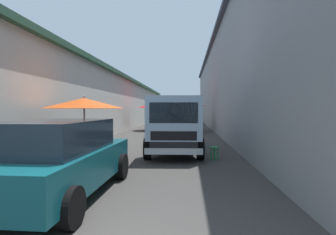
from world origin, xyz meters
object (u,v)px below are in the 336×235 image
at_px(fruit_stall_far_left, 85,111).
at_px(hatchback_car, 58,158).
at_px(fruit_stall_near_left, 190,107).
at_px(delivery_truck, 174,127).
at_px(fruit_stall_near_right, 154,108).
at_px(vendor_by_crates, 185,120).
at_px(plastic_stool, 215,150).

bearing_deg(fruit_stall_far_left, hatchback_car, -167.08).
distance_m(fruit_stall_near_left, delivery_truck, 10.93).
xyz_separation_m(fruit_stall_near_left, hatchback_car, (-15.46, 2.56, -1.13)).
bearing_deg(fruit_stall_near_right, delivery_truck, -169.08).
relative_size(fruit_stall_near_left, delivery_truck, 0.49).
distance_m(fruit_stall_near_left, fruit_stall_far_left, 12.76).
height_order(vendor_by_crates, plastic_stool, vendor_by_crates).
height_order(fruit_stall_near_left, hatchback_car, fruit_stall_near_left).
bearing_deg(hatchback_car, fruit_stall_far_left, 12.92).
xyz_separation_m(fruit_stall_near_left, delivery_truck, (-10.88, 0.61, -0.83)).
bearing_deg(delivery_truck, hatchback_car, 156.90).
bearing_deg(fruit_stall_far_left, plastic_stool, -79.24).
distance_m(hatchback_car, delivery_truck, 4.99).
relative_size(fruit_stall_near_left, vendor_by_crates, 1.54).
height_order(fruit_stall_far_left, fruit_stall_near_right, fruit_stall_near_right).
xyz_separation_m(fruit_stall_far_left, delivery_truck, (1.45, -2.67, -0.57)).
xyz_separation_m(vendor_by_crates, plastic_stool, (-10.08, -1.10, -0.59)).
distance_m(fruit_stall_near_left, vendor_by_crates, 1.79).
height_order(delivery_truck, vendor_by_crates, delivery_truck).
distance_m(fruit_stall_far_left, delivery_truck, 3.09).
bearing_deg(fruit_stall_far_left, fruit_stall_near_left, -14.89).
height_order(fruit_stall_near_left, plastic_stool, fruit_stall_near_left).
relative_size(fruit_stall_far_left, fruit_stall_near_right, 0.93).
height_order(fruit_stall_far_left, plastic_stool, fruit_stall_far_left).
relative_size(fruit_stall_near_left, hatchback_car, 0.63).
distance_m(fruit_stall_near_right, vendor_by_crates, 3.35).
height_order(fruit_stall_near_right, plastic_stool, fruit_stall_near_right).
xyz_separation_m(fruit_stall_near_left, fruit_stall_far_left, (-12.33, 3.28, -0.26)).
relative_size(delivery_truck, vendor_by_crates, 3.12).
xyz_separation_m(delivery_truck, vendor_by_crates, (9.39, -0.27, -0.12)).
height_order(fruit_stall_near_left, fruit_stall_far_left, fruit_stall_near_left).
bearing_deg(fruit_stall_near_left, plastic_stool, -176.26).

